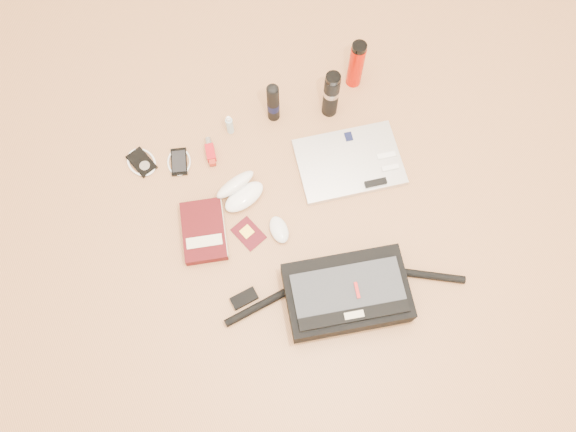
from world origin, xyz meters
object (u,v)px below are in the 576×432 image
(laptop, at_px, (350,162))
(thermos_black, at_px, (331,94))
(book, at_px, (204,231))
(messenger_bag, at_px, (346,294))
(thermos_red, at_px, (356,64))

(laptop, bearing_deg, thermos_black, 94.14)
(thermos_black, bearing_deg, laptop, -99.08)
(book, bearing_deg, laptop, 18.49)
(laptop, distance_m, thermos_black, 0.26)
(messenger_bag, xyz_separation_m, book, (-0.34, 0.42, -0.03))
(messenger_bag, distance_m, laptop, 0.51)
(laptop, distance_m, thermos_red, 0.38)
(book, relative_size, thermos_red, 1.15)
(laptop, height_order, thermos_red, thermos_red)
(book, distance_m, thermos_red, 0.85)
(laptop, distance_m, book, 0.59)
(laptop, height_order, thermos_black, thermos_black)
(messenger_bag, distance_m, thermos_black, 0.74)
(messenger_bag, relative_size, thermos_black, 3.56)
(thermos_black, xyz_separation_m, thermos_red, (0.15, 0.08, -0.00))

